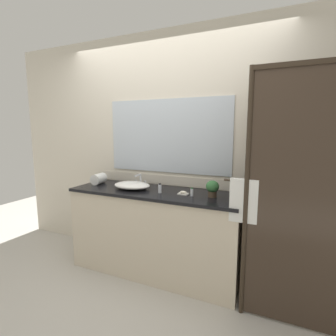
% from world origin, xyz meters
% --- Properties ---
extents(ground_plane, '(8.00, 8.00, 0.00)m').
position_xyz_m(ground_plane, '(0.00, 0.00, 0.00)').
color(ground_plane, '#B7B2A8').
extents(wall_back_with_mirror, '(4.40, 0.06, 2.60)m').
position_xyz_m(wall_back_with_mirror, '(0.00, 0.34, 1.30)').
color(wall_back_with_mirror, beige).
rests_on(wall_back_with_mirror, ground_plane).
extents(vanity_cabinet, '(1.80, 0.58, 0.90)m').
position_xyz_m(vanity_cabinet, '(0.00, 0.01, 0.45)').
color(vanity_cabinet, beige).
rests_on(vanity_cabinet, ground_plane).
extents(shower_enclosure, '(1.20, 0.59, 2.00)m').
position_xyz_m(shower_enclosure, '(1.27, -0.19, 1.03)').
color(shower_enclosure, '#2D2319').
rests_on(shower_enclosure, ground_plane).
extents(sink_basin, '(0.41, 0.30, 0.08)m').
position_xyz_m(sink_basin, '(-0.27, -0.01, 0.94)').
color(sink_basin, white).
rests_on(sink_basin, vanity_cabinet).
extents(faucet, '(0.17, 0.14, 0.14)m').
position_xyz_m(faucet, '(-0.27, 0.16, 0.95)').
color(faucet, silver).
rests_on(faucet, vanity_cabinet).
extents(potted_plant, '(0.12, 0.12, 0.16)m').
position_xyz_m(potted_plant, '(0.61, 0.01, 0.99)').
color(potted_plant, '#473828').
rests_on(potted_plant, vanity_cabinet).
extents(soap_dish, '(0.10, 0.07, 0.04)m').
position_xyz_m(soap_dish, '(0.32, -0.02, 0.91)').
color(soap_dish, silver).
rests_on(soap_dish, vanity_cabinet).
extents(amenity_bottle_lotion, '(0.03, 0.03, 0.10)m').
position_xyz_m(amenity_bottle_lotion, '(0.09, -0.06, 0.95)').
color(amenity_bottle_lotion, silver).
rests_on(amenity_bottle_lotion, vanity_cabinet).
extents(amenity_bottle_body_wash, '(0.03, 0.03, 0.08)m').
position_xyz_m(amenity_bottle_body_wash, '(0.42, -0.04, 0.94)').
color(amenity_bottle_body_wash, silver).
rests_on(amenity_bottle_body_wash, vanity_cabinet).
extents(rolled_towel_near_edge, '(0.14, 0.19, 0.12)m').
position_xyz_m(rolled_towel_near_edge, '(-0.76, 0.04, 0.96)').
color(rolled_towel_near_edge, white).
rests_on(rolled_towel_near_edge, vanity_cabinet).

